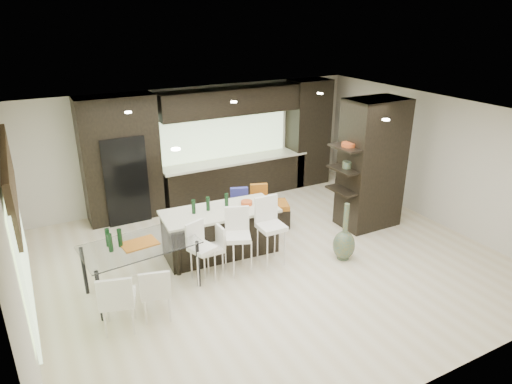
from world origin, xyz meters
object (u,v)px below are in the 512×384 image
stool_left (203,259)px  floor_vase (345,232)px  stool_right (271,238)px  stool_mid (238,248)px  chair_end (209,252)px  dining_table (142,267)px  chair_near (156,293)px  chair_far (118,302)px  bench (257,215)px  kitchen_island (220,232)px

stool_left → floor_vase: 2.63m
stool_left → stool_right: (1.30, -0.03, 0.08)m
stool_mid → chair_end: bearing=174.0°
stool_left → dining_table: stool_left is taller
stool_mid → chair_near: size_ratio=1.16×
chair_far → chair_end: (1.74, 0.82, -0.04)m
bench → chair_near: (-2.76, -2.01, 0.15)m
floor_vase → chair_near: 3.55m
chair_end → stool_left: bearing=134.9°
stool_mid → chair_far: size_ratio=1.07×
stool_mid → bench: size_ratio=0.70×
stool_mid → stool_right: 0.65m
kitchen_island → stool_left: kitchen_island is taller
stool_right → bench: 1.55m
chair_near → kitchen_island: bearing=54.6°
kitchen_island → stool_left: (-0.65, -0.75, -0.01)m
stool_mid → chair_end: stool_mid is taller
floor_vase → dining_table: size_ratio=0.63×
stool_left → chair_far: 1.64m
chair_far → chair_end: bearing=41.5°
bench → dining_table: 3.02m
kitchen_island → stool_left: 0.99m
chair_near → bench: bearing=51.4°
kitchen_island → floor_vase: size_ratio=1.91×
stool_mid → bench: 1.85m
floor_vase → chair_end: bearing=162.7°
stool_right → chair_far: stool_right is taller
chair_end → chair_near: bearing=123.2°
bench → chair_end: bearing=-123.6°
kitchen_island → stool_mid: size_ratio=2.23×
chair_near → chair_end: size_ratio=1.02×
stool_left → chair_near: stool_left is taller
kitchen_island → chair_far: 2.56m
stool_mid → dining_table: (-1.63, 0.23, -0.05)m
stool_left → stool_mid: (0.65, -0.02, 0.05)m
bench → stool_mid: bearing=-109.2°
bench → chair_near: chair_near is taller
bench → floor_vase: 2.12m
kitchen_island → chair_near: (-1.63, -1.33, -0.03)m
stool_left → floor_vase: (2.57, -0.52, 0.13)m
chair_near → dining_table: bearing=105.3°
dining_table → chair_far: (-0.55, -0.82, 0.02)m
stool_mid → chair_end: 0.51m
kitchen_island → chair_end: size_ratio=2.64×
floor_vase → kitchen_island: bearing=146.5°
kitchen_island → stool_right: 1.02m
floor_vase → dining_table: floor_vase is taller
bench → chair_end: size_ratio=1.68×
kitchen_island → chair_end: (-0.44, -0.53, -0.04)m
floor_vase → chair_far: bearing=-178.9°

